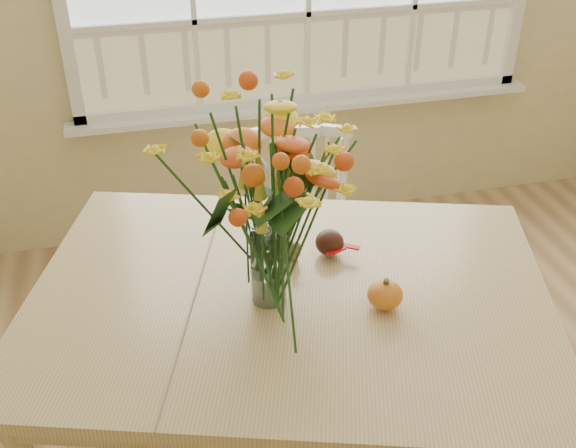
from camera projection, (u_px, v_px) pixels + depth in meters
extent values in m
cube|color=white|center=(308.00, 106.00, 3.46)|extent=(2.42, 0.12, 0.03)
cube|color=tan|center=(290.00, 296.00, 1.98)|extent=(1.77, 1.50, 0.04)
cube|color=tan|center=(290.00, 315.00, 2.01)|extent=(1.62, 1.35, 0.10)
cylinder|color=tan|center=(126.00, 299.00, 2.61)|extent=(0.07, 0.07, 0.77)
cylinder|color=tan|center=(474.00, 314.00, 2.53)|extent=(0.07, 0.07, 0.77)
cube|color=white|center=(302.00, 251.00, 2.82)|extent=(0.48, 0.47, 0.05)
cube|color=white|center=(299.00, 183.00, 2.83)|extent=(0.42, 0.12, 0.47)
cylinder|color=white|center=(265.00, 316.00, 2.80)|extent=(0.03, 0.03, 0.40)
cylinder|color=white|center=(263.00, 273.00, 3.06)|extent=(0.03, 0.03, 0.40)
cylinder|color=white|center=(342.00, 313.00, 2.82)|extent=(0.03, 0.03, 0.40)
cylinder|color=white|center=(333.00, 271.00, 3.07)|extent=(0.03, 0.03, 0.40)
cylinder|color=white|center=(269.00, 266.00, 1.88)|extent=(0.10, 0.10, 0.23)
ellipsoid|color=orange|center=(385.00, 296.00, 1.88)|extent=(0.10, 0.10, 0.08)
cylinder|color=#CCB78C|center=(288.00, 260.00, 2.09)|extent=(0.06, 0.06, 0.01)
ellipsoid|color=brown|center=(288.00, 251.00, 2.07)|extent=(0.09, 0.08, 0.06)
ellipsoid|color=#38160F|center=(329.00, 243.00, 2.10)|extent=(0.09, 0.09, 0.08)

